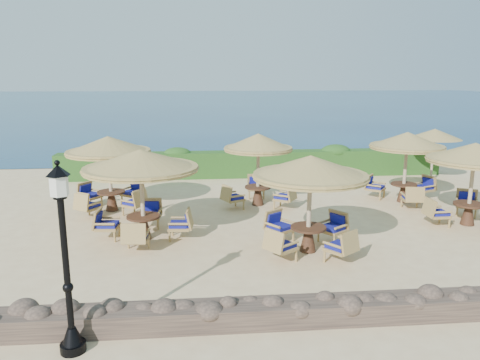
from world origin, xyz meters
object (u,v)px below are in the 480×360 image
at_px(extra_parasol, 435,134).
at_px(cafe_set_5, 406,152).
at_px(cafe_set_1, 310,184).
at_px(cafe_set_4, 258,156).
at_px(cafe_set_2, 473,166).
at_px(cafe_set_3, 109,159).
at_px(cafe_set_0, 141,174).
at_px(lamp_post, 66,268).

bearing_deg(extra_parasol, cafe_set_5, -131.08).
relative_size(extra_parasol, cafe_set_5, 0.86).
xyz_separation_m(cafe_set_1, cafe_set_4, (-0.76, 4.76, -0.06)).
distance_m(cafe_set_2, cafe_set_3, 11.95).
xyz_separation_m(cafe_set_0, cafe_set_5, (9.34, 3.27, -0.04)).
height_order(cafe_set_2, cafe_set_5, same).
distance_m(cafe_set_1, cafe_set_2, 5.93).
bearing_deg(cafe_set_2, cafe_set_3, 167.01).
xyz_separation_m(extra_parasol, cafe_set_5, (-2.64, -3.03, -0.27)).
height_order(lamp_post, cafe_set_4, lamp_post).
relative_size(lamp_post, extra_parasol, 1.38).
relative_size(extra_parasol, cafe_set_4, 0.87).
bearing_deg(cafe_set_5, cafe_set_1, -135.55).
bearing_deg(cafe_set_4, cafe_set_1, -80.98).
bearing_deg(lamp_post, cafe_set_2, 29.36).
distance_m(cafe_set_0, cafe_set_5, 9.90).
distance_m(cafe_set_0, cafe_set_1, 4.77).
height_order(extra_parasol, cafe_set_3, cafe_set_3).
relative_size(lamp_post, cafe_set_4, 1.20).
bearing_deg(cafe_set_0, cafe_set_5, 19.30).
xyz_separation_m(cafe_set_2, cafe_set_5, (-0.86, 2.88, -0.04)).
bearing_deg(cafe_set_0, cafe_set_1, -17.36).
height_order(cafe_set_1, cafe_set_2, same).
relative_size(extra_parasol, cafe_set_1, 0.78).
relative_size(cafe_set_1, cafe_set_4, 1.11).
bearing_deg(lamp_post, extra_parasol, 43.60).
height_order(cafe_set_3, cafe_set_5, same).
distance_m(extra_parasol, cafe_set_3, 13.82).
distance_m(extra_parasol, cafe_set_2, 6.18).
bearing_deg(cafe_set_4, cafe_set_5, -0.70).
xyz_separation_m(extra_parasol, cafe_set_0, (-11.98, -6.30, -0.23)).
bearing_deg(lamp_post, cafe_set_5, 42.01).
distance_m(extra_parasol, cafe_set_4, 8.71).
relative_size(extra_parasol, cafe_set_2, 0.83).
bearing_deg(cafe_set_4, extra_parasol, 19.91).
height_order(cafe_set_0, cafe_set_1, same).
distance_m(extra_parasol, cafe_set_1, 10.72).
bearing_deg(cafe_set_1, cafe_set_5, 44.45).
bearing_deg(cafe_set_2, lamp_post, -150.64).
xyz_separation_m(lamp_post, cafe_set_0, (0.62, 5.70, 0.39)).
height_order(lamp_post, cafe_set_1, lamp_post).
bearing_deg(extra_parasol, lamp_post, -136.40).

